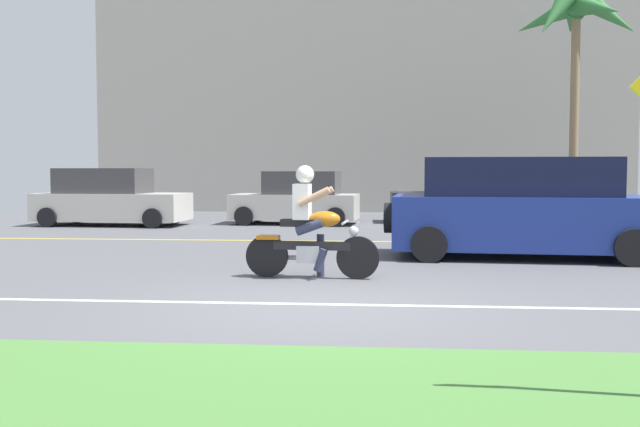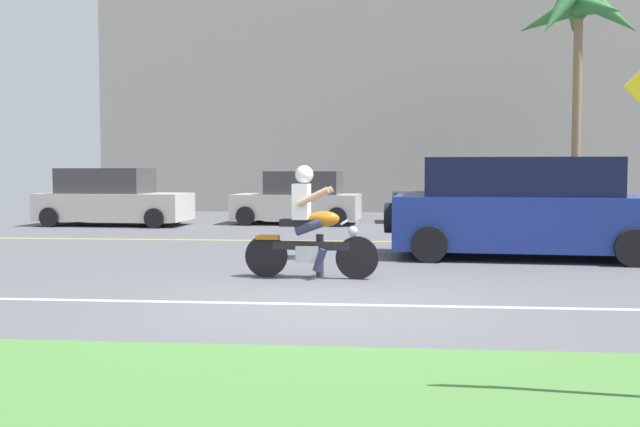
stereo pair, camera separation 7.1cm
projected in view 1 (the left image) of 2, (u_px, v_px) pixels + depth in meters
The scene contains 11 objects.
ground at pixel (338, 272), 11.53m from camera, with size 56.00×30.00×0.04m, color #545459.
grass_median at pixel (269, 425), 4.47m from camera, with size 56.00×3.80×0.06m, color #477A38.
lane_line_near at pixel (324, 304), 8.62m from camera, with size 50.40×0.12×0.01m, color silver.
lane_line_far at pixel (351, 241), 16.25m from camera, with size 50.40×0.12×0.01m, color yellow.
motorcyclist at pixel (311, 231), 10.70m from camera, with size 2.02×0.66×1.69m.
suv_nearby at pixel (520, 209), 13.23m from camera, with size 4.97×2.54×1.84m.
parked_car_0 at pixel (110, 199), 20.92m from camera, with size 4.38×2.12×1.67m.
parked_car_1 at pixel (297, 200), 21.43m from camera, with size 3.84×2.11×1.58m.
parked_car_2 at pixel (461, 197), 22.13m from camera, with size 4.17×2.03×1.66m.
palm_tree_0 at pixel (576, 22), 22.04m from camera, with size 3.84×3.97×7.38m.
building_far at pixel (361, 107), 29.19m from camera, with size 20.56×4.00×8.35m, color #A8A399.
Camera 1 is at (0.69, -8.43, 1.61)m, focal length 40.32 mm.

